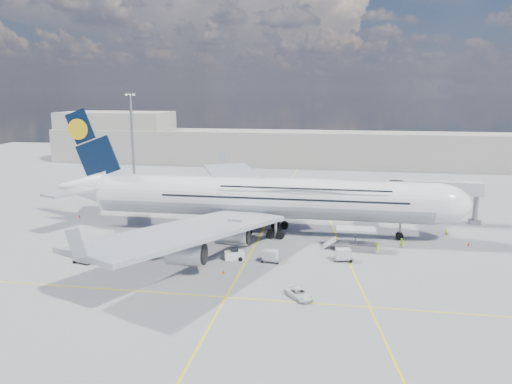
% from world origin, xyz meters
% --- Properties ---
extents(ground, '(300.00, 300.00, 0.00)m').
position_xyz_m(ground, '(0.00, 0.00, 0.00)').
color(ground, gray).
rests_on(ground, ground).
extents(taxi_line_main, '(0.25, 220.00, 0.01)m').
position_xyz_m(taxi_line_main, '(0.00, 0.00, 0.01)').
color(taxi_line_main, yellow).
rests_on(taxi_line_main, ground).
extents(taxi_line_cross, '(120.00, 0.25, 0.01)m').
position_xyz_m(taxi_line_cross, '(0.00, -20.00, 0.01)').
color(taxi_line_cross, yellow).
rests_on(taxi_line_cross, ground).
extents(taxi_line_diag, '(14.16, 99.06, 0.01)m').
position_xyz_m(taxi_line_diag, '(14.00, 10.00, 0.01)').
color(taxi_line_diag, yellow).
rests_on(taxi_line_diag, ground).
extents(airliner, '(77.26, 79.15, 23.71)m').
position_xyz_m(airliner, '(0.26, 10.00, 6.87)').
color(airliner, white).
rests_on(airliner, ground).
extents(jet_bridge, '(18.80, 12.10, 8.50)m').
position_xyz_m(jet_bridge, '(29.81, 20.94, 6.85)').
color(jet_bridge, '#B7B7BC').
rests_on(jet_bridge, ground).
extents(cargo_loader, '(8.53, 3.20, 3.67)m').
position_xyz_m(cargo_loader, '(16.82, 2.89, 1.25)').
color(cargo_loader, silver).
rests_on(cargo_loader, ground).
extents(light_mast, '(3.00, 0.70, 25.50)m').
position_xyz_m(light_mast, '(-40.00, 45.00, 13.21)').
color(light_mast, gray).
rests_on(light_mast, ground).
extents(terminal, '(180.00, 16.00, 12.00)m').
position_xyz_m(terminal, '(0.00, 95.00, 6.00)').
color(terminal, '#B2AD9E').
rests_on(terminal, ground).
extents(hangar, '(40.00, 22.00, 18.00)m').
position_xyz_m(hangar, '(-70.00, 100.00, 9.00)').
color(hangar, '#B2AD9E').
rests_on(hangar, ground).
extents(tree_line, '(160.00, 6.00, 8.00)m').
position_xyz_m(tree_line, '(40.00, 140.00, 4.00)').
color(tree_line, '#193814').
rests_on(tree_line, ground).
extents(dolly_row_a, '(3.46, 2.43, 0.46)m').
position_xyz_m(dolly_row_a, '(-24.71, -10.90, 0.35)').
color(dolly_row_a, gray).
rests_on(dolly_row_a, ground).
extents(dolly_row_b, '(3.54, 2.53, 2.02)m').
position_xyz_m(dolly_row_b, '(-19.56, -3.85, 1.09)').
color(dolly_row_b, gray).
rests_on(dolly_row_b, ground).
extents(dolly_row_c, '(3.21, 2.45, 1.81)m').
position_xyz_m(dolly_row_c, '(-16.55, -6.89, 0.97)').
color(dolly_row_c, gray).
rests_on(dolly_row_c, ground).
extents(dolly_back, '(2.82, 1.85, 0.38)m').
position_xyz_m(dolly_back, '(-17.95, -0.71, 0.30)').
color(dolly_back, gray).
rests_on(dolly_back, ground).
extents(dolly_nose_far, '(3.36, 2.28, 1.95)m').
position_xyz_m(dolly_nose_far, '(14.98, -3.30, 1.05)').
color(dolly_nose_far, gray).
rests_on(dolly_nose_far, ground).
extents(dolly_nose_near, '(3.18, 2.00, 1.89)m').
position_xyz_m(dolly_nose_near, '(3.84, -5.73, 1.02)').
color(dolly_nose_near, gray).
rests_on(dolly_nose_near, ground).
extents(baggage_tug, '(3.31, 2.32, 1.89)m').
position_xyz_m(baggage_tug, '(-1.92, -5.63, 0.83)').
color(baggage_tug, white).
rests_on(baggage_tug, ground).
extents(catering_truck_inner, '(6.42, 3.39, 3.64)m').
position_xyz_m(catering_truck_inner, '(-5.39, 21.13, 1.72)').
color(catering_truck_inner, gray).
rests_on(catering_truck_inner, ground).
extents(catering_truck_outer, '(7.05, 5.16, 3.88)m').
position_xyz_m(catering_truck_outer, '(-14.49, 40.01, 1.80)').
color(catering_truck_outer, gray).
rests_on(catering_truck_outer, ground).
extents(service_van, '(4.37, 4.74, 1.23)m').
position_xyz_m(service_van, '(9.35, -18.73, 0.62)').
color(service_van, white).
rests_on(service_van, ground).
extents(crew_nose, '(0.59, 0.42, 1.54)m').
position_xyz_m(crew_nose, '(33.70, 13.28, 0.77)').
color(crew_nose, '#D5E718').
rests_on(crew_nose, ground).
extents(crew_loader, '(1.07, 1.02, 1.75)m').
position_xyz_m(crew_loader, '(24.76, 4.81, 0.87)').
color(crew_loader, '#A6DC17').
rests_on(crew_loader, ground).
extents(crew_wing, '(0.48, 1.12, 1.90)m').
position_xyz_m(crew_wing, '(-14.54, -6.51, 0.95)').
color(crew_wing, '#C1EF19').
rests_on(crew_wing, ground).
extents(crew_van, '(0.88, 0.93, 1.60)m').
position_xyz_m(crew_van, '(20.51, 2.58, 0.80)').
color(crew_van, '#ADE017').
rests_on(crew_van, ground).
extents(crew_tug, '(0.98, 0.58, 1.50)m').
position_xyz_m(crew_tug, '(-2.75, -5.71, 0.75)').
color(crew_tug, '#9ADA16').
rests_on(crew_tug, ground).
extents(cone_nose, '(0.45, 0.45, 0.57)m').
position_xyz_m(cone_nose, '(36.33, 8.18, 0.27)').
color(cone_nose, '#F93B0D').
rests_on(cone_nose, ground).
extents(cone_wing_left_inner, '(0.49, 0.49, 0.62)m').
position_xyz_m(cone_wing_left_inner, '(-12.14, 19.99, 0.30)').
color(cone_wing_left_inner, '#F93B0D').
rests_on(cone_wing_left_inner, ground).
extents(cone_wing_left_outer, '(0.46, 0.46, 0.58)m').
position_xyz_m(cone_wing_left_outer, '(-9.09, 38.32, 0.28)').
color(cone_wing_left_outer, '#F93B0D').
rests_on(cone_wing_left_outer, ground).
extents(cone_wing_right_inner, '(0.43, 0.43, 0.55)m').
position_xyz_m(cone_wing_right_inner, '(-2.21, -11.83, 0.27)').
color(cone_wing_right_inner, '#F93B0D').
rests_on(cone_wing_right_inner, ground).
extents(cone_wing_right_outer, '(0.39, 0.39, 0.49)m').
position_xyz_m(cone_wing_right_outer, '(-6.94, -9.54, 0.24)').
color(cone_wing_right_outer, '#F93B0D').
rests_on(cone_wing_right_outer, ground).
extents(cone_tail, '(0.43, 0.43, 0.55)m').
position_xyz_m(cone_tail, '(-39.57, 14.90, 0.26)').
color(cone_tail, '#F93B0D').
rests_on(cone_tail, ground).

